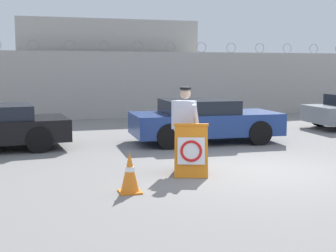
{
  "coord_description": "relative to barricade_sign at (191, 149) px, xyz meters",
  "views": [
    {
      "loc": [
        -4.71,
        -8.95,
        2.24
      ],
      "look_at": [
        -1.58,
        1.44,
        0.86
      ],
      "focal_mm": 50.0,
      "sensor_mm": 36.0,
      "label": 1
    }
  ],
  "objects": [
    {
      "name": "traffic_cone_near",
      "position": [
        -1.52,
        -1.01,
        -0.16
      ],
      "size": [
        0.39,
        0.39,
        0.74
      ],
      "color": "orange",
      "rests_on": "ground_plane"
    },
    {
      "name": "perimeter_wall",
      "position": [
        1.5,
        11.09,
        0.92
      ],
      "size": [
        36.0,
        0.3,
        3.34
      ],
      "color": "#ADA8A0",
      "rests_on": "ground_plane"
    },
    {
      "name": "ground_plane",
      "position": [
        1.5,
        -0.06,
        -0.53
      ],
      "size": [
        90.0,
        90.0,
        0.0
      ],
      "primitive_type": "plane",
      "color": "gray"
    },
    {
      "name": "security_guard",
      "position": [
        0.04,
        0.51,
        0.48
      ],
      "size": [
        0.56,
        0.63,
        1.8
      ],
      "rotation": [
        0.0,
        0.0,
        -0.65
      ],
      "color": "black",
      "rests_on": "ground_plane"
    },
    {
      "name": "building_block",
      "position": [
        0.48,
        15.54,
        1.65
      ],
      "size": [
        8.18,
        7.14,
        4.36
      ],
      "color": "#B2ADA3",
      "rests_on": "ground_plane"
    },
    {
      "name": "barricade_sign",
      "position": [
        0.0,
        0.0,
        0.0
      ],
      "size": [
        0.9,
        0.96,
        1.07
      ],
      "rotation": [
        0.0,
        0.0,
        -0.33
      ],
      "color": "orange",
      "rests_on": "ground_plane"
    },
    {
      "name": "parked_car_rear_sedan",
      "position": [
        1.78,
        3.86,
        0.12
      ],
      "size": [
        4.39,
        2.15,
        1.28
      ],
      "rotation": [
        0.0,
        0.0,
        -0.04
      ],
      "color": "black",
      "rests_on": "ground_plane"
    }
  ]
}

